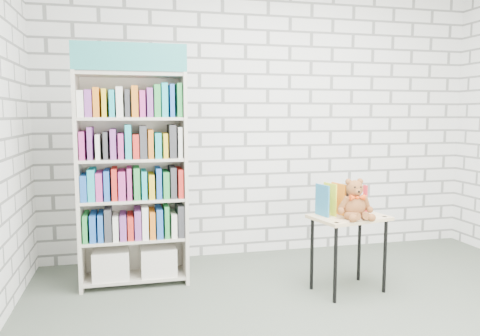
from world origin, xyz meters
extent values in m
cube|color=silver|center=(0.00, 2.00, 1.40)|extent=(4.50, 0.02, 2.80)
cube|color=beige|center=(-1.79, 1.35, 0.88)|extent=(0.03, 0.34, 1.77)
cube|color=beige|center=(-0.93, 1.35, 0.88)|extent=(0.03, 0.34, 1.77)
cube|color=beige|center=(-1.36, 1.51, 0.88)|extent=(0.88, 0.02, 1.77)
cube|color=teal|center=(-1.36, 1.19, 1.88)|extent=(0.88, 0.02, 0.22)
cube|color=beige|center=(-1.36, 1.35, 0.06)|extent=(0.83, 0.32, 0.02)
cube|color=beige|center=(-1.36, 1.35, 0.39)|extent=(0.83, 0.32, 0.02)
cube|color=beige|center=(-1.36, 1.35, 0.73)|extent=(0.83, 0.32, 0.02)
cube|color=beige|center=(-1.36, 1.35, 1.06)|extent=(0.83, 0.32, 0.02)
cube|color=beige|center=(-1.36, 1.35, 1.40)|extent=(0.83, 0.32, 0.02)
cube|color=beige|center=(-1.36, 1.35, 1.75)|extent=(0.83, 0.32, 0.02)
cube|color=silver|center=(-1.56, 1.35, 0.19)|extent=(0.29, 0.28, 0.24)
cube|color=silver|center=(-1.16, 1.35, 0.19)|extent=(0.29, 0.28, 0.24)
cube|color=yellow|center=(-1.36, 1.34, 0.52)|extent=(0.83, 0.28, 0.24)
cube|color=blue|center=(-1.36, 1.34, 0.86)|extent=(0.83, 0.28, 0.24)
cube|color=green|center=(-1.36, 1.34, 1.19)|extent=(0.83, 0.28, 0.24)
cube|color=orange|center=(-1.36, 1.34, 1.53)|extent=(0.83, 0.28, 0.24)
cube|color=tan|center=(0.32, 0.77, 0.61)|extent=(0.65, 0.51, 0.03)
cylinder|color=black|center=(0.11, 0.57, 0.30)|extent=(0.03, 0.03, 0.60)
cylinder|color=black|center=(0.05, 0.87, 0.30)|extent=(0.03, 0.03, 0.60)
cylinder|color=black|center=(0.59, 0.67, 0.30)|extent=(0.03, 0.03, 0.60)
cylinder|color=black|center=(0.52, 0.98, 0.30)|extent=(0.03, 0.03, 0.60)
cylinder|color=black|center=(0.12, 0.58, 0.62)|extent=(0.04, 0.04, 0.01)
cylinder|color=black|center=(0.58, 0.68, 0.62)|extent=(0.04, 0.04, 0.01)
cube|color=teal|center=(0.11, 0.82, 0.74)|extent=(0.05, 0.18, 0.24)
cube|color=yellow|center=(0.18, 0.84, 0.74)|extent=(0.05, 0.18, 0.24)
cube|color=orange|center=(0.26, 0.85, 0.74)|extent=(0.05, 0.18, 0.24)
cube|color=black|center=(0.34, 0.87, 0.74)|extent=(0.05, 0.18, 0.24)
cube|color=white|center=(0.41, 0.89, 0.74)|extent=(0.05, 0.18, 0.24)
cube|color=red|center=(0.49, 0.90, 0.74)|extent=(0.05, 0.18, 0.24)
ellipsoid|color=brown|center=(0.32, 0.70, 0.72)|extent=(0.18, 0.16, 0.18)
sphere|color=brown|center=(0.32, 0.69, 0.86)|extent=(0.13, 0.13, 0.13)
sphere|color=brown|center=(0.27, 0.71, 0.91)|extent=(0.05, 0.05, 0.05)
sphere|color=brown|center=(0.37, 0.70, 0.91)|extent=(0.05, 0.05, 0.05)
sphere|color=brown|center=(0.32, 0.64, 0.84)|extent=(0.05, 0.05, 0.05)
sphere|color=black|center=(0.30, 0.64, 0.87)|extent=(0.02, 0.02, 0.02)
sphere|color=black|center=(0.34, 0.64, 0.87)|extent=(0.02, 0.02, 0.02)
sphere|color=black|center=(0.32, 0.62, 0.84)|extent=(0.02, 0.02, 0.02)
cylinder|color=brown|center=(0.23, 0.69, 0.74)|extent=(0.09, 0.08, 0.13)
cylinder|color=brown|center=(0.41, 0.68, 0.74)|extent=(0.09, 0.07, 0.13)
sphere|color=brown|center=(0.20, 0.67, 0.69)|extent=(0.05, 0.05, 0.05)
sphere|color=brown|center=(0.44, 0.66, 0.69)|extent=(0.05, 0.05, 0.05)
cylinder|color=brown|center=(0.26, 0.61, 0.66)|extent=(0.09, 0.15, 0.07)
cylinder|color=brown|center=(0.37, 0.60, 0.66)|extent=(0.10, 0.15, 0.07)
sphere|color=brown|center=(0.24, 0.55, 0.65)|extent=(0.06, 0.06, 0.06)
sphere|color=brown|center=(0.39, 0.54, 0.65)|extent=(0.06, 0.06, 0.06)
cone|color=#EA420E|center=(0.29, 0.65, 0.79)|extent=(0.06, 0.05, 0.05)
cone|color=#EA420E|center=(0.35, 0.64, 0.79)|extent=(0.06, 0.05, 0.05)
sphere|color=#EA420E|center=(0.32, 0.64, 0.79)|extent=(0.03, 0.03, 0.03)
camera|label=1|loc=(-1.39, -2.61, 1.43)|focal=35.00mm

